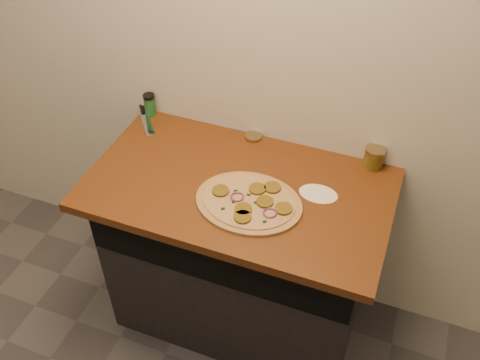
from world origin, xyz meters
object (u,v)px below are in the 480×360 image
at_px(chefs_knife, 144,114).
at_px(salsa_jar, 374,157).
at_px(pizza, 249,202).
at_px(spice_shaker, 150,105).

bearing_deg(chefs_knife, salsa_jar, 0.74).
distance_m(pizza, salsa_jar, 0.55).
xyz_separation_m(pizza, chefs_knife, (-0.66, 0.38, -0.00)).
bearing_deg(pizza, spice_shaker, 148.19).
xyz_separation_m(chefs_knife, salsa_jar, (1.05, 0.01, 0.04)).
xyz_separation_m(pizza, spice_shaker, (-0.63, 0.39, 0.04)).
bearing_deg(spice_shaker, pizza, -31.81).
height_order(chefs_knife, spice_shaker, spice_shaker).
height_order(pizza, chefs_knife, pizza).
height_order(pizza, salsa_jar, salsa_jar).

